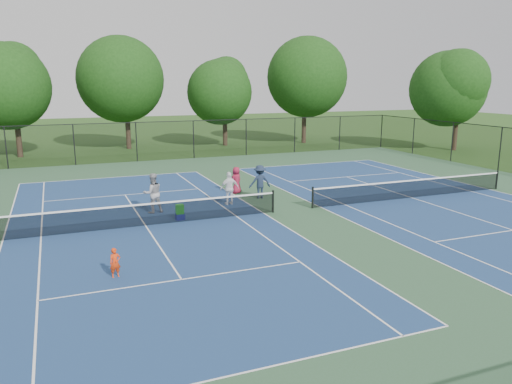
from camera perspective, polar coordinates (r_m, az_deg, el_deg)
name	(u,v)px	position (r m, az deg, el deg)	size (l,w,h in m)	color
ground	(293,210)	(23.92, 4.24, -2.11)	(140.00, 140.00, 0.00)	#234716
court_pad	(293,210)	(23.92, 4.24, -2.10)	(36.00, 36.00, 0.01)	#305635
tennis_court_left	(145,224)	(21.81, -12.52, -3.56)	(12.00, 23.83, 1.07)	navy
tennis_court_right	(412,196)	(27.65, 17.38, -0.45)	(12.00, 23.83, 1.07)	navy
perimeter_fence	(293,178)	(23.57, 4.31, 1.66)	(36.08, 36.08, 3.02)	black
tree_back_a	(13,81)	(44.81, -26.04, 11.28)	(6.80, 6.80, 9.15)	#2D2116
tree_back_b	(125,75)	(47.16, -14.74, 12.79)	(7.60, 7.60, 10.03)	#2D2116
tree_back_c	(224,88)	(48.23, -3.62, 11.82)	(6.00, 6.00, 8.40)	#2D2116
tree_back_d	(305,73)	(50.45, 5.62, 13.34)	(7.80, 7.80, 10.37)	#2D2116
tree_side_e	(459,84)	(48.12, 22.20, 11.34)	(6.60, 6.60, 8.87)	#2D2116
child_player	(115,263)	(16.37, -15.80, -7.78)	(0.35, 0.23, 0.95)	#EC3A0F
instructor	(153,193)	(23.72, -11.71, -0.13)	(0.91, 0.71, 1.88)	#9C9B9E
bystander_a	(229,188)	(24.83, -3.05, 0.42)	(0.98, 0.41, 1.66)	white
bystander_b	(260,182)	(26.16, 0.44, 1.17)	(1.14, 0.66, 1.77)	#1B273C
bystander_c	(236,180)	(27.36, -2.26, 1.35)	(0.72, 0.47, 1.47)	maroon
ball_crate	(180,217)	(22.47, -8.68, -2.82)	(0.39, 0.29, 0.28)	#162399
ball_hopper	(180,209)	(22.39, -8.71, -1.95)	(0.34, 0.28, 0.42)	green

